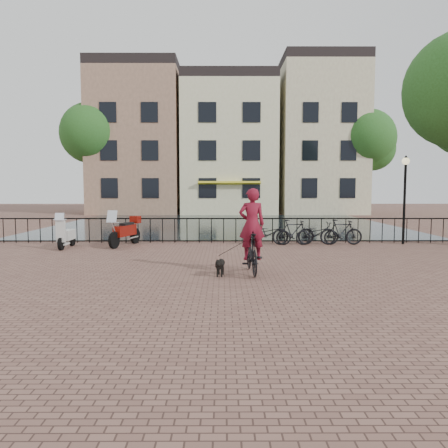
{
  "coord_description": "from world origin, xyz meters",
  "views": [
    {
      "loc": [
        -0.04,
        -9.74,
        2.28
      ],
      "look_at": [
        0.0,
        3.0,
        1.2
      ],
      "focal_mm": 35.0,
      "sensor_mm": 36.0,
      "label": 1
    }
  ],
  "objects_px": {
    "lamp_post": "(405,185)",
    "cyclist": "(252,236)",
    "dog": "(220,266)",
    "motorcycle": "(125,227)",
    "scooter": "(67,230)"
  },
  "relations": [
    {
      "from": "cyclist",
      "to": "scooter",
      "type": "xyz_separation_m",
      "value": [
        -6.61,
        4.84,
        -0.31
      ]
    },
    {
      "from": "cyclist",
      "to": "scooter",
      "type": "height_order",
      "value": "cyclist"
    },
    {
      "from": "dog",
      "to": "scooter",
      "type": "height_order",
      "value": "scooter"
    },
    {
      "from": "motorcycle",
      "to": "lamp_post",
      "type": "bearing_deg",
      "value": 20.7
    },
    {
      "from": "lamp_post",
      "to": "cyclist",
      "type": "xyz_separation_m",
      "value": [
        -6.47,
        -5.93,
        -1.38
      ]
    },
    {
      "from": "lamp_post",
      "to": "motorcycle",
      "type": "relative_size",
      "value": 1.65
    },
    {
      "from": "lamp_post",
      "to": "scooter",
      "type": "relative_size",
      "value": 2.32
    },
    {
      "from": "cyclist",
      "to": "motorcycle",
      "type": "bearing_deg",
      "value": -53.77
    },
    {
      "from": "cyclist",
      "to": "dog",
      "type": "xyz_separation_m",
      "value": [
        -0.83,
        -0.32,
        -0.76
      ]
    },
    {
      "from": "cyclist",
      "to": "dog",
      "type": "bearing_deg",
      "value": 16.89
    },
    {
      "from": "lamp_post",
      "to": "cyclist",
      "type": "bearing_deg",
      "value": -137.52
    },
    {
      "from": "scooter",
      "to": "cyclist",
      "type": "bearing_deg",
      "value": -36.07
    },
    {
      "from": "lamp_post",
      "to": "motorcycle",
      "type": "xyz_separation_m",
      "value": [
        -11.03,
        -0.54,
        -1.65
      ]
    },
    {
      "from": "motorcycle",
      "to": "scooter",
      "type": "xyz_separation_m",
      "value": [
        -2.06,
        -0.55,
        -0.04
      ]
    },
    {
      "from": "lamp_post",
      "to": "scooter",
      "type": "height_order",
      "value": "lamp_post"
    }
  ]
}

